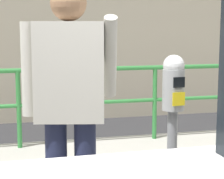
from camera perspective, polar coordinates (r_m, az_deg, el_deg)
The scene contains 4 objects.
parking_meter at distance 2.82m, azimuth 8.56°, elevation -3.34°, with size 0.15×0.16×1.34m.
pedestrian_at_meter at distance 2.76m, azimuth -5.95°, elevation -1.32°, with size 0.70×0.42×1.80m.
background_railing at distance 5.38m, azimuth -3.20°, elevation 0.06°, with size 24.06×0.06×1.03m.
backdrop_wall at distance 7.58m, azimuth -6.59°, elevation 9.79°, with size 32.00×0.50×3.68m, color #ADA38E.
Camera 1 is at (-1.01, -2.07, 1.62)m, focal length 64.89 mm.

